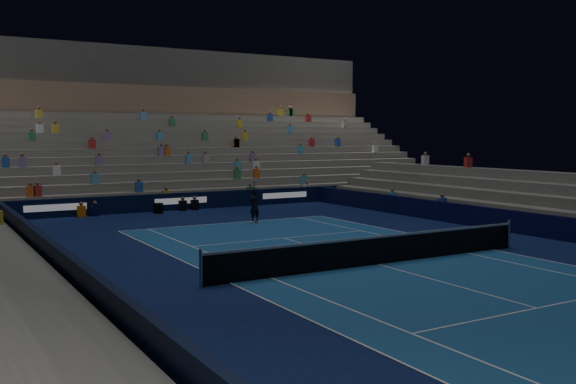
# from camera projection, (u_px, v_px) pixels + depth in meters

# --- Properties ---
(ground) EXTENTS (90.00, 90.00, 0.00)m
(ground) POSITION_uv_depth(u_px,v_px,m) (378.00, 264.00, 21.56)
(ground) COLOR #0B1644
(ground) RESTS_ON ground
(court_surface) EXTENTS (10.97, 23.77, 0.01)m
(court_surface) POSITION_uv_depth(u_px,v_px,m) (378.00, 264.00, 21.56)
(court_surface) COLOR #184C86
(court_surface) RESTS_ON ground
(sponsor_barrier_far) EXTENTS (44.00, 0.25, 1.00)m
(sponsor_barrier_far) POSITION_uv_depth(u_px,v_px,m) (180.00, 201.00, 37.43)
(sponsor_barrier_far) COLOR black
(sponsor_barrier_far) RESTS_ON ground
(sponsor_barrier_east) EXTENTS (0.25, 37.00, 1.00)m
(sponsor_barrier_east) POSITION_uv_depth(u_px,v_px,m) (564.00, 229.00, 26.40)
(sponsor_barrier_east) COLOR black
(sponsor_barrier_east) RESTS_ON ground
(sponsor_barrier_west) EXTENTS (0.25, 37.00, 1.00)m
(sponsor_barrier_west) POSITION_uv_depth(u_px,v_px,m) (83.00, 283.00, 16.64)
(sponsor_barrier_west) COLOR black
(sponsor_barrier_west) RESTS_ON ground
(grandstand_main) EXTENTS (44.00, 15.20, 11.20)m
(grandstand_main) POSITION_uv_depth(u_px,v_px,m) (132.00, 149.00, 45.26)
(grandstand_main) COLOR slate
(grandstand_main) RESTS_ON ground
(tennis_net) EXTENTS (12.90, 0.10, 1.10)m
(tennis_net) POSITION_uv_depth(u_px,v_px,m) (378.00, 250.00, 21.52)
(tennis_net) COLOR #B2B2B7
(tennis_net) RESTS_ON ground
(tennis_player) EXTENTS (0.73, 0.59, 1.74)m
(tennis_player) POSITION_uv_depth(u_px,v_px,m) (254.00, 206.00, 31.64)
(tennis_player) COLOR black
(tennis_player) RESTS_ON ground
(broadcast_camera) EXTENTS (0.43, 0.87, 0.57)m
(broadcast_camera) POSITION_uv_depth(u_px,v_px,m) (159.00, 208.00, 35.82)
(broadcast_camera) COLOR black
(broadcast_camera) RESTS_ON ground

